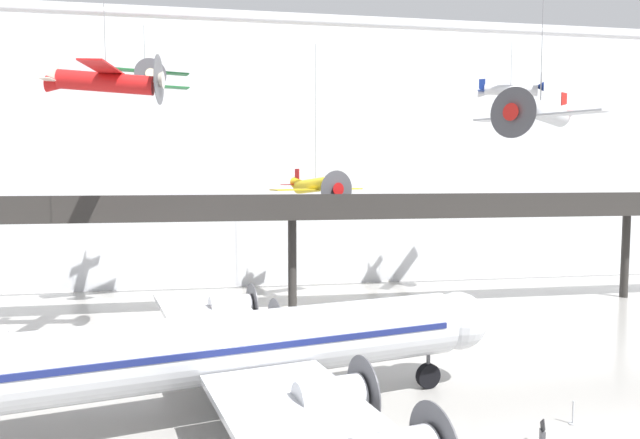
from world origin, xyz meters
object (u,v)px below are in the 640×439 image
(suspended_plane_red_highwing, at_px, (106,81))
(suspended_plane_silver_racer, at_px, (540,111))
(suspended_plane_green_biplane, at_px, (145,81))
(stanchion_barrier, at_px, (573,417))
(suspended_plane_white_twin, at_px, (511,90))
(info_sign_pedestal, at_px, (542,436))
(airliner_silver_main, at_px, (231,349))
(suspended_plane_yellow_lowwing, at_px, (316,185))

(suspended_plane_red_highwing, distance_m, suspended_plane_silver_racer, 25.16)
(suspended_plane_green_biplane, distance_m, stanchion_barrier, 35.97)
(suspended_plane_silver_racer, bearing_deg, suspended_plane_white_twin, -143.78)
(suspended_plane_green_biplane, xyz_separation_m, info_sign_pedestal, (18.48, -24.81, -17.76))
(suspended_plane_red_highwing, xyz_separation_m, suspended_plane_silver_racer, (24.16, -6.74, -2.04))
(airliner_silver_main, distance_m, info_sign_pedestal, 13.63)
(suspended_plane_silver_racer, bearing_deg, suspended_plane_yellow_lowwing, -93.49)
(stanchion_barrier, bearing_deg, suspended_plane_white_twin, 68.96)
(suspended_plane_green_biplane, bearing_deg, info_sign_pedestal, 20.37)
(suspended_plane_green_biplane, bearing_deg, suspended_plane_white_twin, 73.92)
(suspended_plane_silver_racer, relative_size, suspended_plane_white_twin, 1.50)
(suspended_plane_red_highwing, xyz_separation_m, suspended_plane_green_biplane, (1.08, 9.35, 1.56))
(airliner_silver_main, distance_m, stanchion_barrier, 15.58)
(suspended_plane_green_biplane, bearing_deg, suspended_plane_silver_racer, 38.82)
(suspended_plane_red_highwing, bearing_deg, suspended_plane_silver_racer, -10.55)
(suspended_plane_silver_racer, relative_size, info_sign_pedestal, 7.40)
(stanchion_barrier, bearing_deg, suspended_plane_yellow_lowwing, 106.40)
(suspended_plane_green_biplane, relative_size, stanchion_barrier, 5.95)
(suspended_plane_green_biplane, relative_size, info_sign_pedestal, 5.17)
(suspended_plane_red_highwing, bearing_deg, info_sign_pedestal, -33.30)
(airliner_silver_main, distance_m, suspended_plane_yellow_lowwing, 24.79)
(suspended_plane_yellow_lowwing, distance_m, suspended_plane_green_biplane, 15.88)
(suspended_plane_white_twin, xyz_separation_m, stanchion_barrier, (-8.93, -23.21, -17.89))
(suspended_plane_yellow_lowwing, relative_size, stanchion_barrier, 12.59)
(suspended_plane_silver_racer, xyz_separation_m, info_sign_pedestal, (-4.60, -8.73, -14.16))
(suspended_plane_white_twin, bearing_deg, suspended_plane_silver_racer, -82.64)
(suspended_plane_silver_racer, height_order, info_sign_pedestal, suspended_plane_silver_racer)
(suspended_plane_red_highwing, relative_size, suspended_plane_white_twin, 1.37)
(airliner_silver_main, xyz_separation_m, suspended_plane_yellow_lowwing, (7.51, 22.61, 6.84))
(airliner_silver_main, relative_size, suspended_plane_red_highwing, 3.77)
(airliner_silver_main, relative_size, suspended_plane_green_biplane, 4.94)
(stanchion_barrier, bearing_deg, suspended_plane_silver_racer, 73.40)
(suspended_plane_silver_racer, xyz_separation_m, stanchion_barrier, (-2.09, -7.00, -14.29))
(suspended_plane_green_biplane, distance_m, info_sign_pedestal, 35.67)
(airliner_silver_main, xyz_separation_m, suspended_plane_red_highwing, (-7.06, 10.85, 13.31))
(suspended_plane_red_highwing, height_order, suspended_plane_yellow_lowwing, suspended_plane_red_highwing)
(airliner_silver_main, height_order, info_sign_pedestal, airliner_silver_main)
(suspended_plane_red_highwing, xyz_separation_m, suspended_plane_yellow_lowwing, (14.57, 11.76, -6.47))
(suspended_plane_silver_racer, relative_size, stanchion_barrier, 8.52)
(suspended_plane_silver_racer, height_order, suspended_plane_white_twin, suspended_plane_white_twin)
(suspended_plane_yellow_lowwing, height_order, stanchion_barrier, suspended_plane_yellow_lowwing)
(suspended_plane_yellow_lowwing, bearing_deg, info_sign_pedestal, -12.92)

